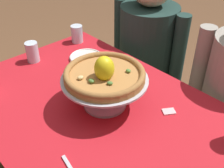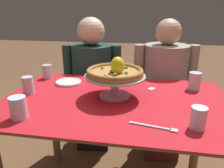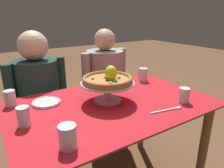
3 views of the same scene
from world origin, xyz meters
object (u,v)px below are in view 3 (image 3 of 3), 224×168
(water_glass_side_left, at_px, (24,118))
(side_plate, at_px, (46,102))
(dinner_fork, at_px, (168,110))
(water_glass_front_left, at_px, (68,138))
(water_glass_back_left, at_px, (10,99))
(pizza_stand, at_px, (108,88))
(sugar_packet, at_px, (121,88))
(pizza, at_px, (108,79))
(diner_left, at_px, (40,104))
(water_glass_back_right, at_px, (143,75))
(water_glass_front_right, at_px, (184,96))
(diner_right, at_px, (105,92))

(water_glass_side_left, height_order, side_plate, water_glass_side_left)
(side_plate, relative_size, dinner_fork, 0.84)
(water_glass_front_left, bearing_deg, water_glass_back_left, 103.78)
(pizza_stand, height_order, side_plate, pizza_stand)
(pizza_stand, xyz_separation_m, sugar_packet, (0.21, 0.15, -0.08))
(pizza, xyz_separation_m, water_glass_back_left, (-0.54, 0.26, -0.11))
(water_glass_front_left, relative_size, diner_left, 0.09)
(water_glass_back_left, bearing_deg, pizza_stand, -25.86)
(water_glass_front_left, bearing_deg, dinner_fork, 1.86)
(water_glass_front_left, distance_m, water_glass_back_right, 1.01)
(water_glass_front_right, relative_size, dinner_fork, 0.46)
(water_glass_front_left, bearing_deg, water_glass_front_right, 3.49)
(water_glass_back_left, relative_size, diner_left, 0.08)
(water_glass_front_right, bearing_deg, pizza_stand, 145.02)
(pizza_stand, distance_m, diner_right, 0.70)
(water_glass_front_left, relative_size, water_glass_front_right, 1.09)
(water_glass_back_left, relative_size, side_plate, 0.56)
(sugar_packet, bearing_deg, water_glass_back_left, 171.95)
(water_glass_front_left, distance_m, diner_right, 1.16)
(water_glass_front_left, height_order, water_glass_side_left, water_glass_front_left)
(water_glass_back_right, distance_m, water_glass_front_right, 0.48)
(water_glass_back_left, xyz_separation_m, diner_right, (0.85, 0.31, -0.23))
(dinner_fork, height_order, sugar_packet, dinner_fork)
(water_glass_back_left, relative_size, water_glass_side_left, 0.95)
(pizza_stand, distance_m, dinner_fork, 0.39)
(pizza_stand, bearing_deg, sugar_packet, 36.36)
(water_glass_front_left, xyz_separation_m, diner_right, (0.71, 0.89, -0.23))
(pizza, bearing_deg, water_glass_back_left, 154.07)
(water_glass_front_left, relative_size, sugar_packet, 2.10)
(water_glass_back_right, xyz_separation_m, diner_left, (-0.76, 0.40, -0.23))
(water_glass_front_right, distance_m, diner_left, 1.14)
(side_plate, height_order, dinner_fork, side_plate)
(dinner_fork, bearing_deg, water_glass_front_right, 9.31)
(water_glass_side_left, relative_size, diner_left, 0.09)
(dinner_fork, bearing_deg, diner_left, 119.74)
(pizza, relative_size, water_glass_back_left, 3.21)
(water_glass_back_left, xyz_separation_m, diner_left, (0.24, 0.35, -0.22))
(water_glass_back_right, relative_size, sugar_packet, 2.16)
(water_glass_back_left, bearing_deg, pizza, -25.93)
(water_glass_side_left, height_order, sugar_packet, water_glass_side_left)
(pizza, xyz_separation_m, diner_left, (-0.30, 0.61, -0.33))
(side_plate, bearing_deg, water_glass_front_left, -95.35)
(pizza, bearing_deg, water_glass_side_left, -175.79)
(pizza_stand, relative_size, dinner_fork, 1.65)
(water_glass_side_left, bearing_deg, diner_right, 36.14)
(water_glass_front_right, height_order, sugar_packet, water_glass_front_right)
(water_glass_back_left, bearing_deg, side_plate, -24.19)
(pizza, relative_size, sugar_packet, 6.29)
(water_glass_back_left, distance_m, sugar_packet, 0.75)
(water_glass_back_right, bearing_deg, side_plate, -178.10)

